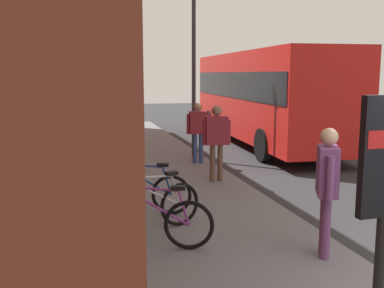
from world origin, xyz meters
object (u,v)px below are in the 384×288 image
(bicycle_mid_rack, at_px, (143,193))
(street_lamp, at_px, (194,45))
(city_bus, at_px, (263,92))
(pedestrian_by_facade, at_px, (327,179))
(pedestrian_near_bus, at_px, (198,126))
(pedestrian_crossing_street, at_px, (217,135))
(bicycle_under_window, at_px, (153,222))
(bicycle_beside_lamp, at_px, (152,208))

(bicycle_mid_rack, distance_m, street_lamp, 6.52)
(city_bus, bearing_deg, pedestrian_by_facade, 161.32)
(pedestrian_near_bus, xyz_separation_m, pedestrian_crossing_street, (-2.22, 0.16, 0.05))
(city_bus, bearing_deg, bicycle_under_window, 148.87)
(bicycle_under_window, bearing_deg, bicycle_mid_rack, -3.22)
(pedestrian_near_bus, height_order, pedestrian_by_facade, pedestrian_by_facade)
(bicycle_under_window, distance_m, city_bus, 11.16)
(bicycle_mid_rack, relative_size, pedestrian_by_facade, 0.95)
(bicycle_under_window, xyz_separation_m, bicycle_mid_rack, (1.65, -0.09, 0.00))
(bicycle_under_window, relative_size, pedestrian_by_facade, 0.96)
(bicycle_mid_rack, distance_m, pedestrian_near_bus, 4.85)
(pedestrian_crossing_street, bearing_deg, city_bus, -32.08)
(bicycle_under_window, bearing_deg, bicycle_beside_lamp, -8.08)
(pedestrian_crossing_street, relative_size, pedestrian_by_facade, 0.99)
(pedestrian_by_facade, bearing_deg, bicycle_mid_rack, 40.41)
(city_bus, distance_m, pedestrian_by_facade, 10.93)
(bicycle_under_window, relative_size, bicycle_mid_rack, 1.01)
(pedestrian_crossing_street, bearing_deg, pedestrian_by_facade, -178.52)
(pedestrian_crossing_street, bearing_deg, bicycle_mid_rack, 135.60)
(pedestrian_near_bus, distance_m, street_lamp, 2.51)
(bicycle_mid_rack, height_order, pedestrian_by_facade, pedestrian_by_facade)
(pedestrian_by_facade, relative_size, street_lamp, 0.32)
(city_bus, xyz_separation_m, street_lamp, (-2.47, 3.30, 1.51))
(bicycle_beside_lamp, xyz_separation_m, street_lamp, (6.28, -2.32, 2.92))
(bicycle_mid_rack, height_order, pedestrian_crossing_street, pedestrian_crossing_street)
(city_bus, height_order, pedestrian_near_bus, city_bus)
(pedestrian_crossing_street, bearing_deg, street_lamp, -5.39)
(bicycle_mid_rack, bearing_deg, pedestrian_crossing_street, -44.40)
(bicycle_beside_lamp, distance_m, bicycle_mid_rack, 0.94)
(pedestrian_near_bus, height_order, pedestrian_crossing_street, pedestrian_crossing_street)
(bicycle_mid_rack, distance_m, pedestrian_crossing_street, 2.97)
(bicycle_under_window, relative_size, bicycle_beside_lamp, 1.00)
(city_bus, distance_m, pedestrian_near_bus, 5.00)
(pedestrian_near_bus, xyz_separation_m, pedestrian_by_facade, (-6.79, 0.04, 0.05))
(bicycle_mid_rack, relative_size, street_lamp, 0.30)
(bicycle_beside_lamp, bearing_deg, bicycle_mid_rack, 0.52)
(bicycle_under_window, xyz_separation_m, pedestrian_by_facade, (-0.86, -2.23, 0.70))
(bicycle_mid_rack, xyz_separation_m, pedestrian_near_bus, (4.28, -2.17, 0.64))
(street_lamp, bearing_deg, pedestrian_crossing_street, 174.61)
(pedestrian_near_bus, relative_size, pedestrian_crossing_street, 0.96)
(bicycle_under_window, bearing_deg, pedestrian_near_bus, -20.91)
(city_bus, xyz_separation_m, pedestrian_near_bus, (-3.54, 3.45, -0.77))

